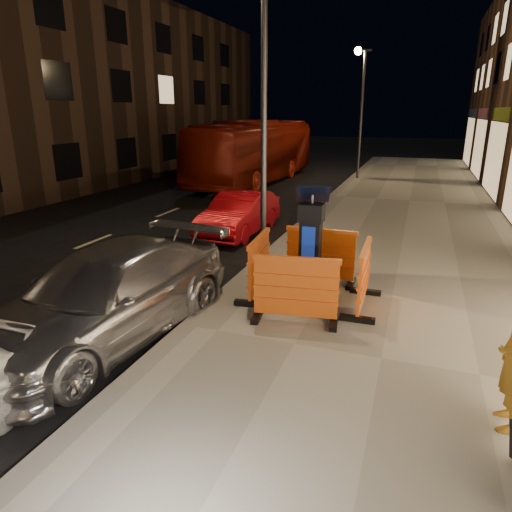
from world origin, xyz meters
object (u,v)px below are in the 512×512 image
(barrier_back, at_px, (320,256))
(barrier_kerbside, at_px, (259,265))
(barrier_front, at_px, (296,290))
(car_red, at_px, (240,233))
(barrier_bldgside, at_px, (364,277))
(bus_doubledecker, at_px, (256,182))
(parking_kiosk, at_px, (310,247))
(car_silver, at_px, (112,336))

(barrier_back, relative_size, barrier_kerbside, 1.00)
(barrier_kerbside, bearing_deg, barrier_front, -139.85)
(barrier_back, xyz_separation_m, car_red, (-3.10, 3.51, -0.70))
(barrier_bldgside, bearing_deg, bus_doubledecker, 25.47)
(bus_doubledecker, bearing_deg, barrier_back, -62.57)
(barrier_front, distance_m, barrier_kerbside, 1.34)
(barrier_kerbside, relative_size, barrier_bldgside, 1.00)
(barrier_front, bearing_deg, bus_doubledecker, 104.01)
(car_red, bearing_deg, barrier_front, -58.62)
(barrier_kerbside, relative_size, car_red, 0.39)
(car_red, bearing_deg, parking_kiosk, -53.64)
(barrier_back, relative_size, car_red, 0.39)
(barrier_front, height_order, barrier_back, same)
(barrier_front, bearing_deg, car_silver, -163.78)
(barrier_back, height_order, bus_doubledecker, bus_doubledecker)
(car_silver, relative_size, car_red, 1.32)
(barrier_kerbside, distance_m, car_red, 5.00)
(bus_doubledecker, bearing_deg, car_red, -70.17)
(barrier_back, bearing_deg, barrier_kerbside, -134.85)
(barrier_back, xyz_separation_m, barrier_kerbside, (-0.95, -0.95, 0.00))
(barrier_kerbside, xyz_separation_m, car_red, (-2.15, 4.46, -0.70))
(barrier_kerbside, bearing_deg, barrier_back, -49.85)
(car_silver, bearing_deg, barrier_back, 55.83)
(barrier_back, height_order, barrier_kerbside, same)
(parking_kiosk, height_order, barrier_kerbside, parking_kiosk)
(car_silver, bearing_deg, barrier_front, 30.79)
(barrier_back, xyz_separation_m, barrier_bldgside, (0.95, -0.95, 0.00))
(parking_kiosk, height_order, car_red, parking_kiosk)
(barrier_bldgside, xyz_separation_m, bus_doubledecker, (-7.05, 14.25, -0.70))
(parking_kiosk, relative_size, barrier_front, 1.40)
(car_silver, relative_size, bus_doubledecker, 0.44)
(barrier_kerbside, xyz_separation_m, car_silver, (-1.73, -2.15, -0.70))
(barrier_back, distance_m, barrier_bldgside, 1.34)
(car_red, bearing_deg, car_silver, -84.81)
(car_silver, bearing_deg, parking_kiosk, 45.41)
(barrier_back, bearing_deg, car_red, 131.59)
(barrier_back, bearing_deg, car_silver, -130.74)
(barrier_front, xyz_separation_m, barrier_kerbside, (-0.95, 0.95, 0.00))
(barrier_kerbside, xyz_separation_m, barrier_bldgside, (1.90, 0.00, 0.00))
(car_red, distance_m, bus_doubledecker, 10.23)
(parking_kiosk, distance_m, car_red, 5.55)
(barrier_back, distance_m, car_red, 4.74)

